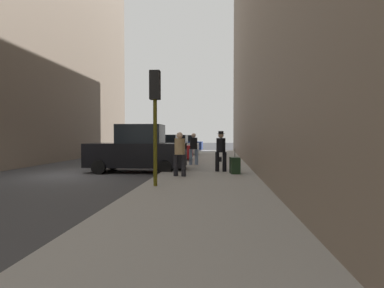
{
  "coord_description": "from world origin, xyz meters",
  "views": [
    {
      "loc": [
        6.5,
        -12.52,
        1.73
      ],
      "look_at": [
        4.66,
        7.59,
        1.16
      ],
      "focal_mm": 28.0,
      "sensor_mm": 36.0,
      "label": 1
    }
  ],
  "objects_px": {
    "traffic_light": "(155,103)",
    "pedestrian_in_tan_coat": "(180,152)",
    "parked_black_suv": "(138,150)",
    "parked_silver_sedan": "(174,146)",
    "rolling_suitcase": "(235,165)",
    "pedestrian_in_jeans": "(194,147)",
    "parked_blue_sedan": "(183,144)",
    "fire_hydrant": "(188,154)",
    "pedestrian_with_fedora": "(221,149)",
    "duffel_bag": "(219,159)",
    "parked_red_hatchback": "(161,149)"
  },
  "relations": [
    {
      "from": "traffic_light",
      "to": "pedestrian_in_tan_coat",
      "type": "bearing_deg",
      "value": 78.4
    },
    {
      "from": "parked_black_suv",
      "to": "parked_silver_sedan",
      "type": "relative_size",
      "value": 1.08
    },
    {
      "from": "traffic_light",
      "to": "rolling_suitcase",
      "type": "xyz_separation_m",
      "value": [
        2.65,
        3.3,
        -2.27
      ]
    },
    {
      "from": "pedestrian_in_tan_coat",
      "to": "pedestrian_in_jeans",
      "type": "xyz_separation_m",
      "value": [
        0.14,
        4.66,
        0.0
      ]
    },
    {
      "from": "parked_black_suv",
      "to": "traffic_light",
      "type": "distance_m",
      "value": 5.28
    },
    {
      "from": "parked_silver_sedan",
      "to": "pedestrian_in_jeans",
      "type": "xyz_separation_m",
      "value": [
        2.47,
        -9.01,
        0.26
      ]
    },
    {
      "from": "parked_blue_sedan",
      "to": "fire_hydrant",
      "type": "xyz_separation_m",
      "value": [
        1.8,
        -11.89,
        -0.35
      ]
    },
    {
      "from": "parked_silver_sedan",
      "to": "pedestrian_with_fedora",
      "type": "height_order",
      "value": "pedestrian_with_fedora"
    },
    {
      "from": "parked_black_suv",
      "to": "duffel_bag",
      "type": "xyz_separation_m",
      "value": [
        3.84,
        4.53,
        -0.74
      ]
    },
    {
      "from": "duffel_bag",
      "to": "rolling_suitcase",
      "type": "bearing_deg",
      "value": -83.59
    },
    {
      "from": "parked_blue_sedan",
      "to": "pedestrian_in_jeans",
      "type": "relative_size",
      "value": 2.48
    },
    {
      "from": "parked_black_suv",
      "to": "rolling_suitcase",
      "type": "bearing_deg",
      "value": -16.48
    },
    {
      "from": "fire_hydrant",
      "to": "pedestrian_in_tan_coat",
      "type": "bearing_deg",
      "value": -86.33
    },
    {
      "from": "parked_black_suv",
      "to": "rolling_suitcase",
      "type": "distance_m",
      "value": 4.72
    },
    {
      "from": "rolling_suitcase",
      "to": "fire_hydrant",
      "type": "bearing_deg",
      "value": 110.97
    },
    {
      "from": "fire_hydrant",
      "to": "pedestrian_with_fedora",
      "type": "relative_size",
      "value": 0.4
    },
    {
      "from": "parked_red_hatchback",
      "to": "fire_hydrant",
      "type": "distance_m",
      "value": 1.84
    },
    {
      "from": "parked_blue_sedan",
      "to": "pedestrian_with_fedora",
      "type": "bearing_deg",
      "value": -77.86
    },
    {
      "from": "rolling_suitcase",
      "to": "parked_blue_sedan",
      "type": "bearing_deg",
      "value": 103.38
    },
    {
      "from": "parked_black_suv",
      "to": "parked_blue_sedan",
      "type": "relative_size",
      "value": 1.09
    },
    {
      "from": "parked_blue_sedan",
      "to": "traffic_light",
      "type": "height_order",
      "value": "traffic_light"
    },
    {
      "from": "pedestrian_in_tan_coat",
      "to": "parked_silver_sedan",
      "type": "bearing_deg",
      "value": 99.63
    },
    {
      "from": "parked_black_suv",
      "to": "parked_blue_sedan",
      "type": "bearing_deg",
      "value": 90.0
    },
    {
      "from": "parked_red_hatchback",
      "to": "duffel_bag",
      "type": "bearing_deg",
      "value": -15.66
    },
    {
      "from": "parked_red_hatchback",
      "to": "parked_blue_sedan",
      "type": "xyz_separation_m",
      "value": [
        -0.0,
        11.98,
        0.0
      ]
    },
    {
      "from": "parked_silver_sedan",
      "to": "rolling_suitcase",
      "type": "bearing_deg",
      "value": -70.42
    },
    {
      "from": "parked_black_suv",
      "to": "pedestrian_with_fedora",
      "type": "height_order",
      "value": "parked_black_suv"
    },
    {
      "from": "parked_red_hatchback",
      "to": "fire_hydrant",
      "type": "xyz_separation_m",
      "value": [
        1.8,
        0.09,
        -0.35
      ]
    },
    {
      "from": "parked_red_hatchback",
      "to": "traffic_light",
      "type": "height_order",
      "value": "traffic_light"
    },
    {
      "from": "parked_red_hatchback",
      "to": "fire_hydrant",
      "type": "height_order",
      "value": "parked_red_hatchback"
    },
    {
      "from": "fire_hydrant",
      "to": "rolling_suitcase",
      "type": "bearing_deg",
      "value": -69.03
    },
    {
      "from": "parked_black_suv",
      "to": "pedestrian_in_jeans",
      "type": "distance_m",
      "value": 3.38
    },
    {
      "from": "fire_hydrant",
      "to": "rolling_suitcase",
      "type": "distance_m",
      "value": 7.53
    },
    {
      "from": "parked_red_hatchback",
      "to": "pedestrian_in_tan_coat",
      "type": "xyz_separation_m",
      "value": [
        2.32,
        -7.96,
        0.26
      ]
    },
    {
      "from": "parked_blue_sedan",
      "to": "pedestrian_with_fedora",
      "type": "height_order",
      "value": "pedestrian_with_fedora"
    },
    {
      "from": "parked_silver_sedan",
      "to": "parked_blue_sedan",
      "type": "bearing_deg",
      "value": 90.0
    },
    {
      "from": "pedestrian_with_fedora",
      "to": "traffic_light",
      "type": "bearing_deg",
      "value": -117.48
    },
    {
      "from": "duffel_bag",
      "to": "traffic_light",
      "type": "bearing_deg",
      "value": -102.24
    },
    {
      "from": "parked_black_suv",
      "to": "rolling_suitcase",
      "type": "height_order",
      "value": "parked_black_suv"
    },
    {
      "from": "parked_blue_sedan",
      "to": "duffel_bag",
      "type": "distance_m",
      "value": 13.62
    },
    {
      "from": "parked_blue_sedan",
      "to": "pedestrian_with_fedora",
      "type": "xyz_separation_m",
      "value": [
        3.92,
        -18.24,
        0.29
      ]
    },
    {
      "from": "fire_hydrant",
      "to": "parked_blue_sedan",
      "type": "bearing_deg",
      "value": 98.63
    },
    {
      "from": "pedestrian_with_fedora",
      "to": "parked_blue_sedan",
      "type": "bearing_deg",
      "value": 102.14
    },
    {
      "from": "parked_blue_sedan",
      "to": "rolling_suitcase",
      "type": "height_order",
      "value": "parked_blue_sedan"
    },
    {
      "from": "pedestrian_in_tan_coat",
      "to": "duffel_bag",
      "type": "bearing_deg",
      "value": 77.55
    },
    {
      "from": "parked_black_suv",
      "to": "parked_red_hatchback",
      "type": "height_order",
      "value": "parked_black_suv"
    },
    {
      "from": "parked_red_hatchback",
      "to": "rolling_suitcase",
      "type": "xyz_separation_m",
      "value": [
        4.5,
        -6.94,
        -0.36
      ]
    },
    {
      "from": "parked_red_hatchback",
      "to": "traffic_light",
      "type": "relative_size",
      "value": 1.17
    },
    {
      "from": "traffic_light",
      "to": "parked_silver_sedan",
      "type": "bearing_deg",
      "value": 96.63
    },
    {
      "from": "traffic_light",
      "to": "rolling_suitcase",
      "type": "distance_m",
      "value": 4.8
    }
  ]
}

